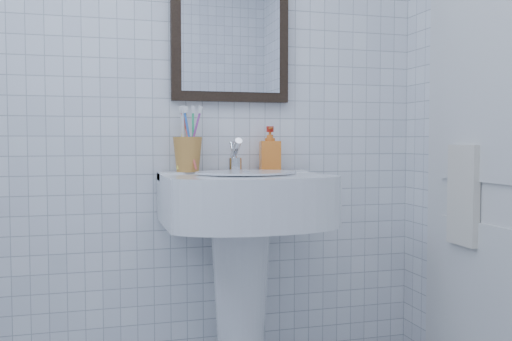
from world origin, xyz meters
name	(u,v)px	position (x,y,z in m)	size (l,w,h in m)	color
wall_back	(169,98)	(0.00, 1.20, 1.25)	(2.20, 0.02, 2.50)	white
washbasin	(242,250)	(0.26, 0.99, 0.64)	(0.62, 0.46, 0.96)	white
faucet	(235,158)	(0.26, 1.10, 1.00)	(0.06, 0.12, 0.14)	silver
toothbrush_cup	(188,154)	(0.06, 1.11, 1.02)	(0.12, 0.12, 0.14)	#BF8035
soap_dispenser	(270,149)	(0.41, 1.13, 1.04)	(0.08, 0.08, 0.18)	#E65416
wall_mirror	(231,27)	(0.26, 1.18, 1.55)	(0.50, 0.04, 0.62)	black
bathroom_door	(497,162)	(1.08, 0.55, 1.00)	(0.04, 0.80, 2.00)	silver
towel_ring	(469,147)	(1.06, 0.68, 1.05)	(0.18, 0.18, 0.01)	silver
hand_towel	(463,195)	(1.04, 0.68, 0.87)	(0.03, 0.16, 0.38)	beige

